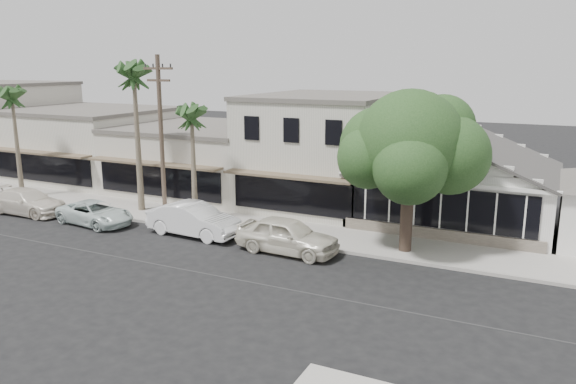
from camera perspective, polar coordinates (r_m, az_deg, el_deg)
The scene contains 15 objects.
ground at distance 22.43m, azimuth -2.11°, elevation -9.47°, with size 140.00×140.00×0.00m, color black.
sidewalk_north at distance 31.85m, azimuth -9.18°, elevation -2.67°, with size 90.00×3.50×0.15m, color #9E9991.
corner_shop at distance 31.70m, azimuth 16.72°, elevation 1.60°, with size 10.40×8.60×5.10m.
row_building_near at distance 34.67m, azimuth 3.91°, elevation 4.11°, with size 8.00×10.00×6.50m, color beige.
row_building_midnear at distance 39.07m, azimuth -8.47°, elevation 3.29°, with size 10.00×10.00×4.20m, color beige.
row_building_midfar at distance 45.70m, azimuth -19.49°, elevation 4.58°, with size 11.00×10.00×5.00m, color beige.
utility_pole at distance 30.30m, azimuth -12.74°, elevation 5.49°, with size 1.80×0.24×9.00m.
car_0 at distance 25.85m, azimuth -0.08°, elevation -4.44°, with size 1.96×4.87×1.66m, color silver.
car_1 at distance 28.83m, azimuth -9.54°, elevation -2.79°, with size 1.75×5.01×1.65m, color white.
car_2 at distance 32.17m, azimuth -19.01°, elevation -2.04°, with size 2.09×4.53×1.26m, color silver.
car_3 at distance 35.86m, azimuth -24.96°, elevation -0.90°, with size 2.03×4.99×1.45m, color silver.
shade_tree at distance 25.65m, azimuth 12.27°, elevation 4.55°, with size 6.76×6.11×7.50m.
palm_east at distance 30.22m, azimuth -9.76°, elevation 7.58°, with size 2.67×2.67×6.84m.
palm_mid at distance 33.11m, azimuth -15.39°, elevation 11.25°, with size 3.46×3.46×9.11m.
palm_west at distance 39.32m, azimuth -26.25°, elevation 8.57°, with size 2.78×2.78×7.52m.
Camera 1 is at (9.75, -18.31, 8.54)m, focal length 35.00 mm.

